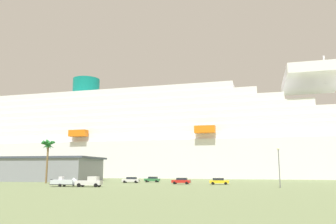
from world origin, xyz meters
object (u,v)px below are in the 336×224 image
at_px(small_boat_on_trailer, 66,182).
at_px(palm_tree, 48,148).
at_px(cruise_ship, 155,143).
at_px(street_lamp, 279,161).
at_px(parked_car_yellow_taxi, 219,181).
at_px(parked_car_red_hatchback, 181,181).
at_px(pickup_truck, 90,182).
at_px(parked_car_silver_sedan, 131,180).
at_px(parked_car_green_wagon, 152,179).

distance_m(small_boat_on_trailer, palm_tree, 22.11).
bearing_deg(palm_tree, cruise_ship, 82.68).
relative_size(street_lamp, parked_car_yellow_taxi, 1.71).
xyz_separation_m(cruise_ship, palm_tree, (-8.85, -68.89, -6.40)).
bearing_deg(cruise_ship, street_lamp, -56.42).
bearing_deg(parked_car_red_hatchback, palm_tree, -173.11).
relative_size(pickup_truck, parked_car_silver_sedan, 1.17).
xyz_separation_m(cruise_ship, parked_car_red_hatchback, (27.19, -64.53, -15.02)).
distance_m(pickup_truck, small_boat_on_trailer, 5.38).
bearing_deg(parked_car_silver_sedan, parked_car_green_wagon, 55.92).
relative_size(pickup_truck, palm_tree, 0.50).
bearing_deg(pickup_truck, parked_car_silver_sedan, 88.13).
distance_m(cruise_ship, parked_car_silver_sedan, 63.29).
distance_m(small_boat_on_trailer, parked_car_green_wagon, 30.63).
relative_size(cruise_ship, parked_car_yellow_taxi, 58.78).
bearing_deg(palm_tree, parked_car_green_wagon, 30.55).
height_order(street_lamp, parked_car_green_wagon, street_lamp).
relative_size(pickup_truck, small_boat_on_trailer, 0.81).
distance_m(cruise_ship, parked_car_yellow_taxi, 75.56).
distance_m(cruise_ship, parked_car_red_hatchback, 71.62).
distance_m(pickup_truck, parked_car_red_hatchback, 23.93).
relative_size(pickup_truck, parked_car_green_wagon, 1.30).
height_order(pickup_truck, parked_car_red_hatchback, pickup_truck).
relative_size(palm_tree, parked_car_silver_sedan, 2.35).
height_order(cruise_ship, small_boat_on_trailer, cruise_ship).
distance_m(palm_tree, parked_car_silver_sedan, 24.15).
xyz_separation_m(small_boat_on_trailer, parked_car_yellow_taxi, (30.71, 18.62, -0.13)).
bearing_deg(parked_car_silver_sedan, small_boat_on_trailer, -104.99).
height_order(small_boat_on_trailer, parked_car_silver_sedan, small_boat_on_trailer).
bearing_deg(street_lamp, palm_tree, 173.43).
distance_m(pickup_truck, street_lamp, 39.76).
height_order(pickup_truck, small_boat_on_trailer, pickup_truck).
xyz_separation_m(small_boat_on_trailer, parked_car_red_hatchback, (21.25, 18.43, -0.13)).
bearing_deg(parked_car_silver_sedan, palm_tree, -157.62).
height_order(cruise_ship, parked_car_red_hatchback, cruise_ship).
relative_size(parked_car_green_wagon, parked_car_red_hatchback, 0.94).
distance_m(cruise_ship, pickup_truck, 84.49).
relative_size(palm_tree, parked_car_yellow_taxi, 2.42).
distance_m(parked_car_silver_sedan, parked_car_red_hatchback, 15.76).
bearing_deg(parked_car_green_wagon, street_lamp, -32.38).
bearing_deg(small_boat_on_trailer, palm_tree, 136.43).
distance_m(street_lamp, parked_car_silver_sedan, 41.46).
xyz_separation_m(pickup_truck, parked_car_green_wagon, (4.91, 28.31, -0.21)).
bearing_deg(palm_tree, street_lamp, -6.57).
bearing_deg(cruise_ship, palm_tree, -97.32).
distance_m(small_boat_on_trailer, parked_car_red_hatchback, 28.13).
bearing_deg(palm_tree, parked_car_yellow_taxi, 5.71).
height_order(palm_tree, parked_car_yellow_taxi, palm_tree).
xyz_separation_m(cruise_ship, parked_car_yellow_taxi, (36.65, -64.34, -15.02)).
bearing_deg(parked_car_green_wagon, pickup_truck, -99.85).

